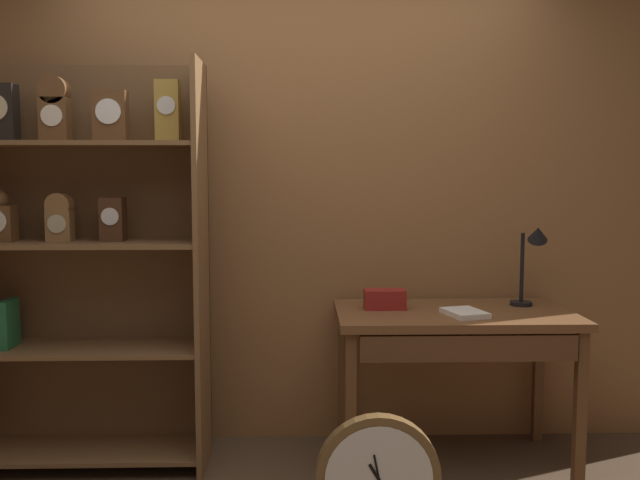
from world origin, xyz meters
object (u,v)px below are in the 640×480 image
workbench (455,331)px  open_repair_manual (465,313)px  bookshelf (81,256)px  round_clock_large (378,480)px  desk_lamp (532,254)px  toolbox_small (385,299)px

workbench → open_repair_manual: open_repair_manual is taller
bookshelf → round_clock_large: 1.79m
bookshelf → desk_lamp: bookshelf is taller
bookshelf → toolbox_small: size_ratio=9.73×
workbench → desk_lamp: 0.57m
bookshelf → round_clock_large: (1.38, -0.83, -0.78)m
round_clock_large → open_repair_manual: bearing=53.8°
desk_lamp → open_repair_manual: size_ratio=1.97×
bookshelf → desk_lamp: size_ratio=4.59×
bookshelf → workbench: (1.83, -0.07, -0.37)m
toolbox_small → round_clock_large: bearing=-98.3°
open_repair_manual → round_clock_large: open_repair_manual is taller
workbench → round_clock_large: (-0.46, -0.76, -0.41)m
bookshelf → toolbox_small: bookshelf is taller
open_repair_manual → workbench: bearing=88.9°
desk_lamp → open_repair_manual: 0.52m
desk_lamp → toolbox_small: (-0.75, -0.04, -0.22)m
bookshelf → toolbox_small: bearing=0.4°
bookshelf → desk_lamp: 2.25m
bookshelf → open_repair_manual: bearing=-5.2°
workbench → open_repair_manual: size_ratio=5.28×
toolbox_small → bookshelf: bearing=-179.6°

